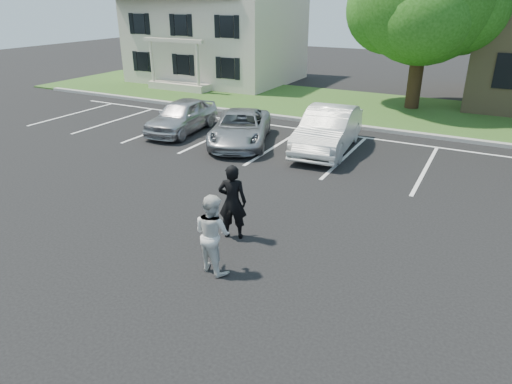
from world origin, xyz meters
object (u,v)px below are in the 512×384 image
man_black_suit (232,202)px  car_silver_west (182,116)px  house (217,22)px  man_white_shirt (213,233)px  car_white_sedan (328,130)px  car_silver_minivan (240,128)px

man_black_suit → car_silver_west: bearing=-65.8°
house → car_silver_west: size_ratio=2.52×
house → man_black_suit: house is taller
man_white_shirt → car_white_sedan: man_white_shirt is taller
car_silver_minivan → car_white_sedan: (3.34, 0.78, 0.17)m
house → man_white_shirt: (12.80, -20.52, -2.96)m
house → car_silver_west: (5.77, -12.05, -3.13)m
man_black_suit → man_white_shirt: 1.48m
car_silver_west → car_white_sedan: size_ratio=0.85×
car_white_sedan → house: bearing=130.8°
man_black_suit → car_silver_west: man_black_suit is taller
man_black_suit → man_white_shirt: man_black_suit is taller
house → car_white_sedan: 17.02m
man_black_suit → man_white_shirt: (0.37, -1.43, -0.06)m
house → man_black_suit: bearing=-56.9°
car_silver_minivan → car_white_sedan: size_ratio=0.94×
car_silver_west → car_silver_minivan: size_ratio=0.90×
man_white_shirt → car_white_sedan: (-0.67, 8.97, -0.07)m
man_black_suit → car_silver_minivan: bearing=-80.9°
man_white_shirt → house: bearing=-41.9°
man_white_shirt → car_silver_west: (-7.03, 8.47, -0.17)m
car_silver_west → man_black_suit: bearing=-52.1°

